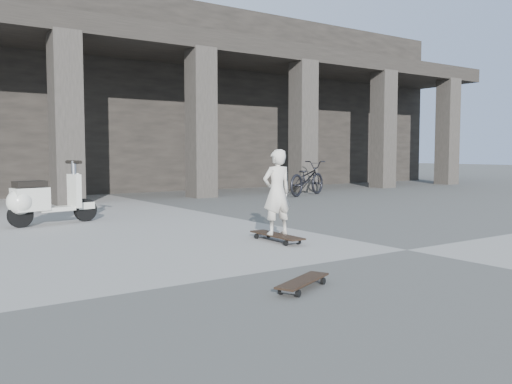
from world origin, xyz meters
TOP-DOWN VIEW (x-y plane):
  - ground at (0.00, 0.00)m, footprint 90.00×90.00m
  - colonnade at (-0.00, 13.77)m, footprint 28.00×8.82m
  - longboard at (-0.95, 1.44)m, footprint 0.26×1.00m
  - skateboard_spare at (-2.32, -0.76)m, footprint 0.75×0.47m
  - child at (-0.95, 1.44)m, footprint 0.45×0.32m
  - scooter at (-3.25, 4.96)m, footprint 1.54×0.64m
  - bicycle at (4.51, 7.30)m, footprint 1.96×1.29m

SIDE VIEW (x-z plane):
  - ground at x=0.00m, z-range 0.00..0.00m
  - skateboard_spare at x=-2.32m, z-range 0.02..0.11m
  - longboard at x=-0.95m, z-range 0.03..0.13m
  - scooter at x=-3.25m, z-range -0.11..0.97m
  - bicycle at x=4.51m, z-range 0.00..0.98m
  - child at x=-0.95m, z-range 0.10..1.26m
  - colonnade at x=0.00m, z-range 0.03..6.03m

